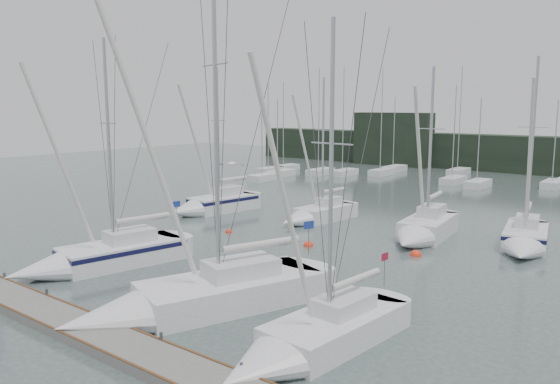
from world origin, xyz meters
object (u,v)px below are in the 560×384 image
Objects in this scene: sailboat_mid_b at (313,215)px; sailboat_near_center at (177,302)px; buoy_b at (416,255)px; buoy_c at (229,232)px; sailboat_mid_a at (210,205)px; sailboat_mid_c at (422,231)px; sailboat_near_right at (304,344)px; sailboat_mid_d at (524,241)px; sailboat_near_left at (90,259)px; buoy_a at (308,246)px.

sailboat_near_center is at bearing -64.93° from sailboat_mid_b.
buoy_b reaches higher than buoy_c.
sailboat_mid_a reaches higher than sailboat_mid_c.
sailboat_near_right is 1.01× the size of sailboat_mid_d.
sailboat_near_left is 1.05× the size of sailboat_near_right.
buoy_c is at bearing -167.13° from sailboat_mid_d.
sailboat_near_left reaches higher than sailboat_mid_b.
sailboat_near_left is 16.96m from sailboat_mid_a.
sailboat_near_right is 20.78m from sailboat_mid_d.
sailboat_mid_a reaches higher than sailboat_mid_d.
sailboat_near_center is (8.90, -1.61, 0.01)m from sailboat_near_left.
sailboat_mid_b reaches higher than buoy_a.
buoy_c is at bearing -176.89° from buoy_a.
sailboat_near_center reaches higher than buoy_c.
sailboat_mid_a is 24.66m from sailboat_mid_d.
sailboat_mid_b is at bearing 66.74° from buoy_c.
sailboat_mid_d reaches higher than buoy_c.
sailboat_mid_b is 9.15m from sailboat_mid_c.
sailboat_mid_b is at bearing 129.46° from sailboat_near_right.
sailboat_near_left is 1.06× the size of sailboat_mid_d.
sailboat_near_center reaches higher than buoy_a.
buoy_b is at bearing -77.52° from sailboat_mid_c.
sailboat_near_right is at bearing -81.04° from buoy_b.
buoy_b is (10.37, -4.16, -0.54)m from sailboat_mid_b.
sailboat_near_left reaches higher than buoy_c.
sailboat_near_center is at bearing -105.25° from buoy_b.
sailboat_mid_d reaches higher than buoy_b.
sailboat_mid_a is 13.61m from buoy_a.
buoy_c is (-9.02, 12.97, -0.61)m from sailboat_near_center.
buoy_c is (-2.86, -6.65, -0.54)m from sailboat_mid_b.
sailboat_mid_a is at bearing 152.26° from sailboat_near_center.
buoy_a is (3.87, -6.29, -0.54)m from sailboat_mid_b.
buoy_b is (19.50, -1.86, -0.66)m from sailboat_mid_a.
sailboat_near_left reaches higher than sailboat_near_right.
sailboat_mid_d is (18.04, 19.14, -0.01)m from sailboat_near_left.
buoy_a is (6.61, 11.73, -0.60)m from sailboat_near_left.
sailboat_near_left is 11.38m from buoy_c.
buoy_c is (-6.73, -0.37, 0.00)m from buoy_a.
sailboat_near_center reaches higher than sailboat_near_right.
sailboat_near_center is at bearing -172.67° from sailboat_near_right.
sailboat_mid_b is at bearing 93.12° from sailboat_near_left.
sailboat_mid_c is (11.89, 17.58, 0.03)m from sailboat_near_left.
sailboat_mid_c reaches higher than sailboat_mid_b.
sailboat_near_left is at bearing -58.73° from sailboat_mid_a.
sailboat_near_center is at bearing -80.26° from buoy_a.
buoy_a reaches higher than buoy_c.
sailboat_mid_b is 7.26m from buoy_c.
sailboat_mid_d reaches higher than sailboat_mid_c.
sailboat_mid_d is 18.71× the size of buoy_b.
sailboat_mid_d is 13.64m from buoy_a.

